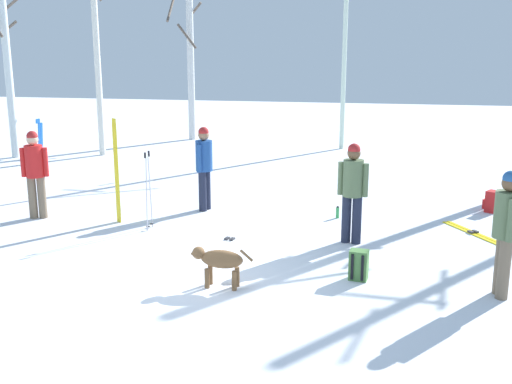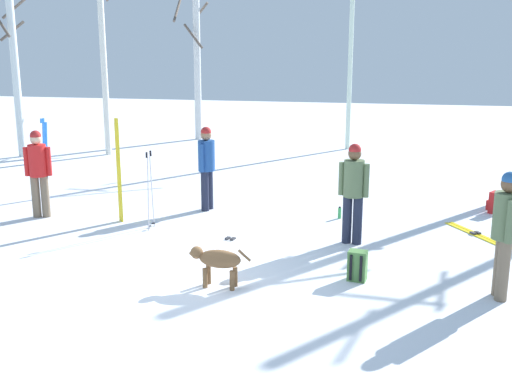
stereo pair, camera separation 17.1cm
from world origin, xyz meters
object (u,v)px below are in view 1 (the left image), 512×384
at_px(birch_tree_1, 95,18).
at_px(person_2, 204,163).
at_px(ski_pair_planted_1, 117,171).
at_px(ski_pair_lying_0, 475,233).
at_px(ski_pair_lying_1, 231,239).
at_px(water_bottle_0, 338,212).
at_px(backpack_0, 359,265).
at_px(birch_tree_3, 344,48).
at_px(backpack_1, 492,202).
at_px(person_4, 353,187).
at_px(person_0, 506,226).
at_px(person_3, 35,169).
at_px(dog, 219,260).
at_px(birch_tree_0, 7,57).
at_px(birch_tree_2, 190,58).
at_px(ski_poles_0, 148,188).
at_px(ski_pair_planted_0, 41,159).

bearing_deg(birch_tree_1, person_2, -48.45).
relative_size(ski_pair_planted_1, ski_pair_lying_0, 1.33).
xyz_separation_m(ski_pair_lying_1, water_bottle_0, (1.70, 1.78, 0.10)).
relative_size(backpack_0, birch_tree_3, 0.07).
bearing_deg(backpack_1, person_4, -135.36).
bearing_deg(person_0, ski_pair_planted_1, 160.99).
xyz_separation_m(ski_pair_planted_1, ski_pair_lying_1, (2.37, -0.62, -0.98)).
xyz_separation_m(person_2, backpack_1, (5.73, 1.07, -0.77)).
distance_m(person_4, ski_pair_lying_1, 2.28).
relative_size(water_bottle_0, birch_tree_1, 0.03).
relative_size(birch_tree_1, birch_tree_3, 1.32).
xyz_separation_m(person_3, dog, (4.41, -2.68, -0.59)).
bearing_deg(person_3, birch_tree_0, 126.43).
height_order(person_2, birch_tree_2, birch_tree_2).
distance_m(backpack_1, water_bottle_0, 3.22).
bearing_deg(person_3, ski_pair_lying_1, -7.93).
bearing_deg(ski_pair_planted_1, backpack_1, 17.90).
bearing_deg(ski_poles_0, person_2, 68.53).
height_order(dog, ski_pair_planted_0, ski_pair_planted_0).
relative_size(person_4, ski_pair_lying_1, 0.90).
bearing_deg(backpack_1, ski_pair_lying_1, -148.37).
relative_size(ski_pair_lying_1, water_bottle_0, 8.02).
xyz_separation_m(person_2, birch_tree_1, (-5.07, 5.72, 3.16)).
bearing_deg(birch_tree_3, dog, -93.39).
relative_size(person_0, person_4, 1.00).
xyz_separation_m(ski_pair_lying_1, ski_poles_0, (-1.62, 0.31, 0.76)).
distance_m(person_3, dog, 5.20).
height_order(ski_pair_lying_0, backpack_0, backpack_0).
xyz_separation_m(person_4, ski_poles_0, (-3.67, 0.04, -0.21)).
height_order(ski_pair_planted_0, ski_poles_0, ski_pair_planted_0).
bearing_deg(birch_tree_0, water_bottle_0, -25.33).
relative_size(ski_poles_0, birch_tree_2, 0.26).
height_order(dog, ski_pair_planted_1, ski_pair_planted_1).
xyz_separation_m(person_0, birch_tree_2, (-8.55, 12.99, 1.94)).
distance_m(water_bottle_0, birch_tree_2, 11.70).
bearing_deg(birch_tree_2, birch_tree_0, -130.73).
height_order(person_2, water_bottle_0, person_2).
height_order(person_4, dog, person_4).
bearing_deg(birch_tree_2, birch_tree_1, -113.89).
xyz_separation_m(ski_pair_lying_1, birch_tree_3, (1.12, 10.33, 3.24)).
distance_m(ski_pair_lying_0, backpack_0, 3.29).
bearing_deg(birch_tree_1, backpack_0, -47.05).
bearing_deg(birch_tree_1, ski_poles_0, -58.30).
bearing_deg(ski_pair_planted_0, ski_pair_lying_0, -5.05).
bearing_deg(person_0, person_3, 165.02).
height_order(ski_poles_0, backpack_0, ski_poles_0).
xyz_separation_m(ski_pair_lying_0, birch_tree_1, (-10.28, 6.32, 4.13)).
distance_m(ski_pair_planted_1, ski_pair_lying_0, 6.66).
bearing_deg(person_2, water_bottle_0, -1.06).
relative_size(ski_pair_lying_0, ski_poles_0, 1.04).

